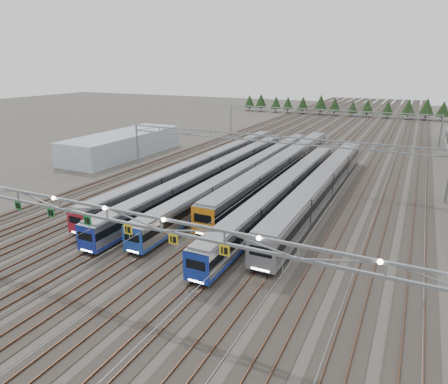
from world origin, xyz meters
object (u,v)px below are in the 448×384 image
at_px(train_f, 322,185).
at_px(west_shed, 123,144).
at_px(train_e, 284,191).
at_px(gantry_near, 106,216).
at_px(gantry_far, 325,115).
at_px(train_b, 215,174).
at_px(gantry_mid, 268,144).
at_px(train_c, 249,171).
at_px(train_a, 205,165).
at_px(train_d, 281,167).

distance_m(train_f, west_shed, 47.99).
bearing_deg(train_e, gantry_near, -103.17).
relative_size(train_f, gantry_far, 0.91).
xyz_separation_m(train_b, train_f, (18.00, 0.26, 0.32)).
bearing_deg(train_f, west_shed, 166.65).
xyz_separation_m(train_e, gantry_near, (-6.80, -29.04, 5.08)).
relative_size(gantry_mid, west_shed, 1.88).
distance_m(train_c, gantry_far, 48.12).
height_order(train_a, train_d, train_d).
height_order(gantry_far, west_shed, gantry_far).
xyz_separation_m(train_d, train_e, (4.50, -12.08, -0.24)).
height_order(train_d, train_f, train_f).
height_order(gantry_near, gantry_far, gantry_near).
bearing_deg(gantry_far, west_shed, -131.15).
xyz_separation_m(gantry_near, gantry_far, (0.05, 85.12, -0.70)).
bearing_deg(train_d, west_shed, 174.79).
bearing_deg(train_b, train_a, 132.10).
xyz_separation_m(train_a, train_e, (18.00, -9.16, 0.09)).
xyz_separation_m(gantry_mid, gantry_far, (0.00, 45.00, 0.00)).
bearing_deg(train_b, train_d, 41.28).
relative_size(train_c, train_e, 1.23).
distance_m(train_e, west_shed, 44.96).
distance_m(train_d, train_f, 11.81).
xyz_separation_m(train_a, gantry_far, (11.25, 46.92, 4.47)).
xyz_separation_m(train_a, train_b, (4.50, -4.98, 0.04)).
relative_size(gantry_mid, gantry_far, 1.00).
distance_m(train_d, gantry_near, 41.47).
height_order(gantry_near, gantry_mid, gantry_near).
bearing_deg(train_c, train_e, -42.39).
height_order(train_a, train_c, same).
bearing_deg(train_e, train_d, 110.43).
bearing_deg(gantry_near, train_f, 71.35).
xyz_separation_m(train_b, gantry_mid, (6.75, 6.90, 4.43)).
relative_size(train_b, train_e, 1.15).
bearing_deg(gantry_far, train_e, -83.14).
bearing_deg(train_f, train_c, 164.35).
distance_m(train_d, west_shed, 37.85).
distance_m(train_c, train_d, 5.94).
height_order(gantry_mid, west_shed, gantry_mid).
bearing_deg(train_c, train_a, 174.02).
bearing_deg(west_shed, train_d, -5.21).
xyz_separation_m(gantry_far, west_shed, (-35.45, -40.56, -3.91)).
bearing_deg(west_shed, train_c, -12.41).
xyz_separation_m(train_e, gantry_mid, (-6.75, 11.08, 4.38)).
relative_size(train_c, gantry_mid, 1.12).
bearing_deg(gantry_mid, train_f, -30.56).
relative_size(train_d, train_f, 1.10).
height_order(train_f, gantry_near, gantry_near).
bearing_deg(train_b, train_c, 41.89).
xyz_separation_m(train_a, train_f, (22.50, -4.72, 0.36)).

